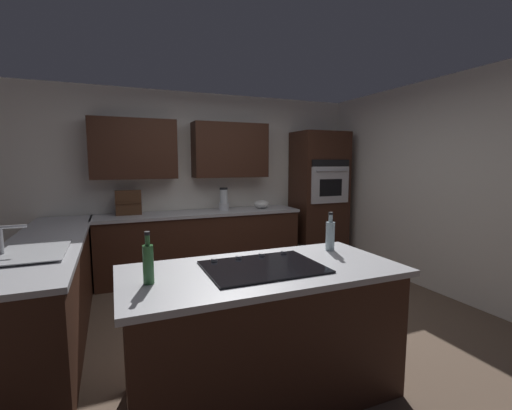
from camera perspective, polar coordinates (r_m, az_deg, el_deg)
The scene contains 17 objects.
ground_plane at distance 3.67m, azimuth -0.49°, elevation -18.76°, with size 14.00×14.00×0.00m, color brown.
wall_back at distance 5.23m, azimuth -9.75°, elevation 5.11°, with size 6.00×0.44×2.60m.
wall_left at distance 5.00m, azimuth 25.08°, elevation 2.98°, with size 0.10×4.00×2.60m, color white.
lower_cabinets_back at distance 5.05m, azimuth -8.97°, elevation -6.39°, with size 2.80×0.60×0.86m, color #381E14.
countertop_back at distance 4.97m, azimuth -9.07°, elevation -1.34°, with size 2.84×0.64×0.04m, color #B2B2B7.
lower_cabinets_side at distance 3.84m, azimuth -30.73°, elevation -11.67°, with size 0.60×2.90×0.86m, color #381E14.
countertop_side at distance 3.73m, azimuth -31.16°, elevation -5.08°, with size 0.64×2.94×0.04m, color #B2B2B7.
island_base at distance 2.52m, azimuth 1.15°, elevation -20.51°, with size 1.76×0.80×0.86m, color #381E14.
island_top at distance 2.35m, azimuth 1.18°, elevation -10.74°, with size 1.84×0.88×0.04m, color #B2B2B7.
wall_oven at distance 5.72m, azimuth 10.28°, elevation 1.34°, with size 0.80×0.66×2.07m.
sink_unit at distance 3.18m, azimuth -32.84°, elevation -6.44°, with size 0.46×0.70×0.23m.
cooktop at distance 2.35m, azimuth 1.12°, elevation -10.06°, with size 0.76×0.56×0.03m.
blender at distance 5.06m, azimuth -5.32°, elevation 0.73°, with size 0.15×0.15×0.33m.
mixing_bowl at distance 5.28m, azimuth 0.92°, elevation 0.14°, with size 0.22×0.22×0.12m, color white.
spice_rack at distance 4.89m, azimuth -20.21°, elevation 0.36°, with size 0.33×0.11×0.33m.
oil_bottle at distance 2.11m, azimuth -17.27°, elevation -9.03°, with size 0.06×0.06×0.31m.
second_bottle at distance 2.83m, azimuth 12.08°, elevation -4.81°, with size 0.07×0.07×0.31m.
Camera 1 is at (1.24, 3.06, 1.60)m, focal length 24.37 mm.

